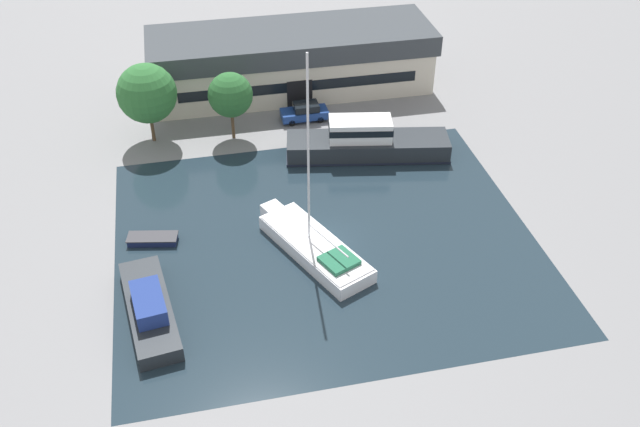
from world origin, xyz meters
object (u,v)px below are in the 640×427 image
Objects in this scene: warehouse_building at (292,60)px; parked_car at (305,112)px; motor_cruiser at (366,143)px; small_dinghy at (153,239)px; sailboat_moored at (314,246)px; quay_tree_near_building at (230,95)px; quay_tree_by_water at (147,93)px; cabin_boat at (149,308)px.

parked_car is at bearing -89.81° from warehouse_building.
motor_cruiser is 3.75× the size of small_dinghy.
small_dinghy is at bearing 137.36° from sailboat_moored.
quay_tree_near_building is 1.43× the size of parked_car.
quay_tree_by_water reaches higher than motor_cruiser.
sailboat_moored is 3.97× the size of small_dinghy.
quay_tree_by_water is 0.77× the size of cabin_boat.
quay_tree_by_water reaches higher than small_dinghy.
motor_cruiser is at bearing -19.69° from quay_tree_by_water.
warehouse_building is 14.16m from motor_cruiser.
sailboat_moored is 12.10m from cabin_boat.
quay_tree_near_building is 7.75m from parked_car.
quay_tree_by_water is at bearing 80.66° from motor_cruiser.
quay_tree_by_water is 21.23m from sailboat_moored.
sailboat_moored reaches higher than warehouse_building.
cabin_boat is (-14.49, -22.71, -0.03)m from parked_car.
sailboat_moored is at bearing -77.72° from quay_tree_near_building.
sailboat_moored reaches higher than quay_tree_near_building.
quay_tree_near_building is 22.59m from cabin_boat.
cabin_boat is (-18.33, -15.70, -0.45)m from motor_cruiser.
sailboat_moored is at bearing -59.50° from quay_tree_by_water.
parked_car is (6.75, 1.76, -3.36)m from quay_tree_near_building.
motor_cruiser is at bearing -26.36° from quay_tree_near_building.
quay_tree_near_building is at bearing 104.00° from parked_car.
sailboat_moored is at bearing 82.86° from small_dinghy.
warehouse_building is at bearing 26.12° from motor_cruiser.
small_dinghy is 7.65m from cabin_boat.
quay_tree_near_building is 1.62× the size of small_dinghy.
parked_car is 18.98m from sailboat_moored.
warehouse_building is 7.21× the size of small_dinghy.
sailboat_moored is 1.62× the size of cabin_boat.
quay_tree_near_building is at bearing 77.84° from sailboat_moored.
sailboat_moored reaches higher than cabin_boat.
parked_car is at bearing 3.18° from quay_tree_by_water.
sailboat_moored is at bearing -96.58° from warehouse_building.
quay_tree_by_water is (-13.66, -7.27, 1.59)m from warehouse_building.
parked_car is 0.46× the size of cabin_boat.
quay_tree_near_building is at bearing 73.98° from motor_cruiser.
warehouse_building is 4.44× the size of quay_tree_near_building.
motor_cruiser is at bearing 32.95° from cabin_boat.
sailboat_moored is at bearing 159.86° from motor_cruiser.
motor_cruiser is 24.14m from cabin_boat.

